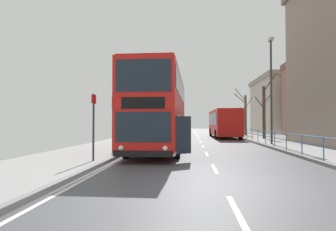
{
  "coord_description": "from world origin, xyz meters",
  "views": [
    {
      "loc": [
        -0.86,
        -7.62,
        1.66
      ],
      "look_at": [
        -2.17,
        8.74,
        2.08
      ],
      "focal_mm": 29.95,
      "sensor_mm": 36.0,
      "label": 1
    }
  ],
  "objects_px": {
    "background_bus_far_lane": "(224,123)",
    "bus_stop_sign_near": "(94,120)",
    "double_decker_bus_main": "(160,111)",
    "bare_tree_far_00": "(264,110)",
    "background_building_02": "(300,105)",
    "street_lamp_far_side": "(271,82)",
    "bare_tree_far_01": "(245,113)"
  },
  "relations": [
    {
      "from": "background_bus_far_lane",
      "to": "bus_stop_sign_near",
      "type": "xyz_separation_m",
      "value": [
        -7.56,
        -20.72,
        0.12
      ]
    },
    {
      "from": "double_decker_bus_main",
      "to": "bare_tree_far_00",
      "type": "xyz_separation_m",
      "value": [
        8.83,
        11.0,
        0.58
      ]
    },
    {
      "from": "bare_tree_far_00",
      "to": "background_bus_far_lane",
      "type": "bearing_deg",
      "value": 128.83
    },
    {
      "from": "background_building_02",
      "to": "bus_stop_sign_near",
      "type": "bearing_deg",
      "value": -121.01
    },
    {
      "from": "double_decker_bus_main",
      "to": "bare_tree_far_00",
      "type": "distance_m",
      "value": 14.12
    },
    {
      "from": "double_decker_bus_main",
      "to": "street_lamp_far_side",
      "type": "bearing_deg",
      "value": 26.74
    },
    {
      "from": "background_bus_far_lane",
      "to": "bare_tree_far_00",
      "type": "relative_size",
      "value": 1.68
    },
    {
      "from": "street_lamp_far_side",
      "to": "bare_tree_far_01",
      "type": "height_order",
      "value": "street_lamp_far_side"
    },
    {
      "from": "street_lamp_far_side",
      "to": "bus_stop_sign_near",
      "type": "bearing_deg",
      "value": -135.7
    },
    {
      "from": "bus_stop_sign_near",
      "to": "background_building_02",
      "type": "bearing_deg",
      "value": 58.99
    },
    {
      "from": "bare_tree_far_00",
      "to": "double_decker_bus_main",
      "type": "bearing_deg",
      "value": -128.77
    },
    {
      "from": "double_decker_bus_main",
      "to": "bare_tree_far_01",
      "type": "distance_m",
      "value": 20.24
    },
    {
      "from": "background_bus_far_lane",
      "to": "bare_tree_far_01",
      "type": "xyz_separation_m",
      "value": [
        2.96,
        3.23,
        1.14
      ]
    },
    {
      "from": "double_decker_bus_main",
      "to": "background_bus_far_lane",
      "type": "distance_m",
      "value": 16.14
    },
    {
      "from": "double_decker_bus_main",
      "to": "bare_tree_far_01",
      "type": "height_order",
      "value": "bare_tree_far_01"
    },
    {
      "from": "background_bus_far_lane",
      "to": "bare_tree_far_00",
      "type": "bearing_deg",
      "value": -51.17
    },
    {
      "from": "background_bus_far_lane",
      "to": "bus_stop_sign_near",
      "type": "bearing_deg",
      "value": -110.04
    },
    {
      "from": "bus_stop_sign_near",
      "to": "bare_tree_far_00",
      "type": "height_order",
      "value": "bare_tree_far_00"
    },
    {
      "from": "double_decker_bus_main",
      "to": "background_building_02",
      "type": "distance_m",
      "value": 36.26
    },
    {
      "from": "double_decker_bus_main",
      "to": "street_lamp_far_side",
      "type": "height_order",
      "value": "street_lamp_far_side"
    },
    {
      "from": "double_decker_bus_main",
      "to": "street_lamp_far_side",
      "type": "xyz_separation_m",
      "value": [
        7.47,
        3.76,
        2.18
      ]
    },
    {
      "from": "bare_tree_far_01",
      "to": "background_building_02",
      "type": "bearing_deg",
      "value": 47.3
    },
    {
      "from": "bus_stop_sign_near",
      "to": "bare_tree_far_01",
      "type": "relative_size",
      "value": 0.47
    },
    {
      "from": "bus_stop_sign_near",
      "to": "background_building_02",
      "type": "relative_size",
      "value": 0.19
    },
    {
      "from": "bare_tree_far_00",
      "to": "bare_tree_far_01",
      "type": "xyz_separation_m",
      "value": [
        -0.39,
        7.4,
        -0.1
      ]
    },
    {
      "from": "double_decker_bus_main",
      "to": "bus_stop_sign_near",
      "type": "relative_size",
      "value": 4.33
    },
    {
      "from": "bus_stop_sign_near",
      "to": "bare_tree_far_00",
      "type": "xyz_separation_m",
      "value": [
        10.91,
        16.55,
        1.12
      ]
    },
    {
      "from": "street_lamp_far_side",
      "to": "background_bus_far_lane",
      "type": "bearing_deg",
      "value": 99.91
    },
    {
      "from": "bare_tree_far_00",
      "to": "bare_tree_far_01",
      "type": "distance_m",
      "value": 7.41
    },
    {
      "from": "bare_tree_far_00",
      "to": "background_building_02",
      "type": "height_order",
      "value": "background_building_02"
    },
    {
      "from": "background_bus_far_lane",
      "to": "street_lamp_far_side",
      "type": "height_order",
      "value": "street_lamp_far_side"
    },
    {
      "from": "double_decker_bus_main",
      "to": "background_building_02",
      "type": "bearing_deg",
      "value": 57.28
    }
  ]
}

